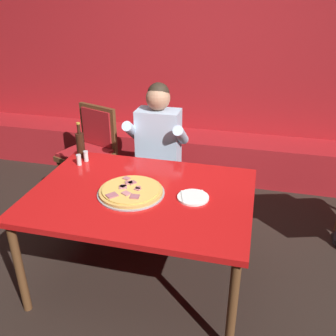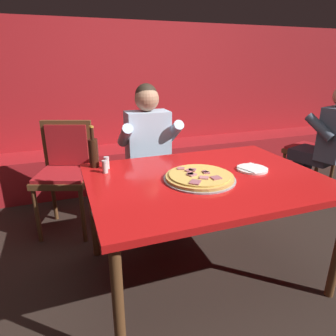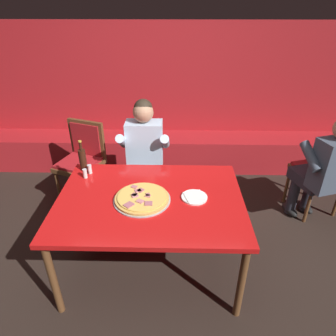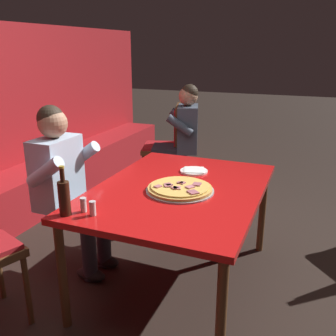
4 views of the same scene
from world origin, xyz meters
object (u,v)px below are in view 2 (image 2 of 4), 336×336
Objects in this scene: diner_standing_companion at (328,139)px; dining_chair_far_left at (66,167)px; pizza at (200,177)px; shaker_parmesan at (105,167)px; diner_seated_blue_shirt at (151,151)px; main_dining_table at (206,186)px; shaker_red_pepper_flakes at (107,163)px; dining_chair_near_left at (319,144)px; beer_bottle at (93,152)px; plate_white_paper at (252,169)px.

dining_chair_far_left is at bearing 170.69° from diner_standing_companion.
pizza is 0.63m from shaker_parmesan.
diner_seated_blue_shirt is 1.32× the size of dining_chair_far_left.
main_dining_table is at bearing -26.60° from shaker_parmesan.
dining_chair_far_left is (-0.27, 0.64, -0.20)m from shaker_red_pepper_flakes.
diner_standing_companion is (-0.11, -0.19, 0.11)m from dining_chair_near_left.
pizza is 0.36× the size of diner_standing_companion.
pizza is at bearing -155.81° from dining_chair_near_left.
beer_bottle is 0.23× the size of diner_standing_companion.
main_dining_table is 17.38× the size of shaker_parmesan.
main_dining_table is 0.36m from plate_white_paper.
beer_bottle is at bearing -176.13° from diner_standing_companion.
main_dining_table is at bearing 24.85° from pizza.
plate_white_paper is 0.16× the size of diner_standing_companion.
shaker_red_pepper_flakes is (0.02, 0.08, 0.00)m from shaker_parmesan.
main_dining_table is 1.95m from dining_chair_near_left.
main_dining_table is 1.33m from dining_chair_far_left.
diner_standing_companion is (2.52, -0.41, 0.12)m from dining_chair_far_left.
dining_chair_far_left is (-0.78, 1.05, -0.18)m from pizza.
shaker_parmesan is at bearing 153.40° from main_dining_table.
diner_seated_blue_shirt is at bearing -14.87° from dining_chair_far_left.
main_dining_table is 1.17× the size of diner_seated_blue_shirt.
beer_bottle is at bearing -144.30° from diner_seated_blue_shirt.
diner_standing_companion reaches higher than main_dining_table.
main_dining_table is 0.68m from shaker_parmesan.
dining_chair_near_left is 0.80× the size of diner_standing_companion.
beer_bottle reaches higher than pizza.
dining_chair_near_left is (1.42, 0.79, -0.16)m from plate_white_paper.
shaker_parmesan is 0.79m from dining_chair_far_left.
dining_chair_far_left is 2.63m from dining_chair_near_left.
dining_chair_near_left is (2.62, -0.22, 0.01)m from dining_chair_far_left.
plate_white_paper is 1.63m from dining_chair_near_left.
shaker_parmesan is at bearing 163.18° from plate_white_paper.
shaker_red_pepper_flakes is at bearing 141.74° from pizza.
main_dining_table is at bearing -160.05° from diner_standing_companion.
shaker_red_pepper_flakes is (-0.93, 0.37, 0.03)m from plate_white_paper.
dining_chair_far_left is 0.76× the size of diner_standing_companion.
shaker_parmesan is 0.08× the size of dining_chair_near_left.
plate_white_paper is at bearing -59.48° from diner_seated_blue_shirt.
plate_white_paper reaches higher than main_dining_table.
dining_chair_near_left is at bearing -0.91° from diner_seated_blue_shirt.
dining_chair_near_left is (2.43, 0.35, -0.26)m from beer_bottle.
dining_chair_near_left reaches higher than shaker_parmesan.
shaker_parmesan is (0.05, -0.15, -0.07)m from beer_bottle.
dining_chair_far_left is (-0.85, 1.02, -0.10)m from main_dining_table.
diner_seated_blue_shirt and diner_standing_companion have the same top height.
dining_chair_near_left reaches higher than main_dining_table.
diner_seated_blue_shirt is (0.53, 0.38, -0.15)m from beer_bottle.
diner_seated_blue_shirt is (0.47, 0.53, -0.08)m from shaker_parmesan.
diner_standing_companion is (2.32, 0.16, -0.15)m from beer_bottle.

